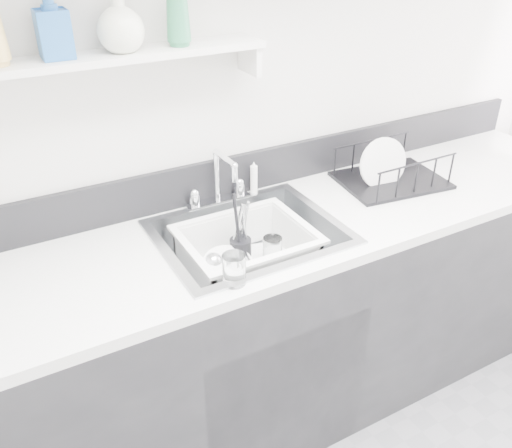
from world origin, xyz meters
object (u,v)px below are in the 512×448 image
dish_rack (392,166)px  counter_run (250,332)px  wash_tub (247,253)px  sink (249,254)px

dish_rack → counter_run: bearing=-166.7°
wash_tub → counter_run: bearing=26.6°
counter_run → dish_rack: bearing=6.0°
sink → wash_tub: 0.02m
sink → wash_tub: size_ratio=1.41×
sink → dish_rack: (0.71, 0.07, 0.16)m
counter_run → sink: bearing=0.0°
counter_run → wash_tub: (-0.01, -0.01, 0.38)m
wash_tub → dish_rack: dish_rack is taller
counter_run → dish_rack: 0.89m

